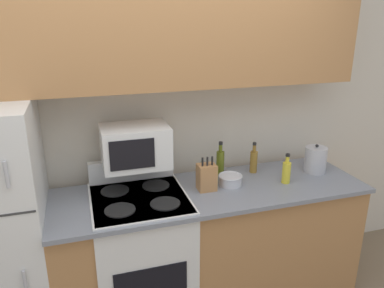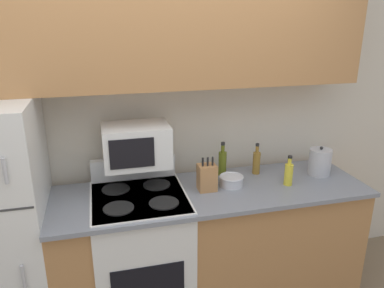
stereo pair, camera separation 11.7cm
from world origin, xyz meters
name	(u,v)px [view 1 (the left image)]	position (x,y,z in m)	size (l,w,h in m)	color
wall_back	(152,128)	(0.00, 0.73, 1.27)	(8.00, 0.05, 2.55)	beige
lower_cabinets	(210,245)	(0.32, 0.32, 0.47)	(2.18, 0.68, 0.93)	#B27A47
upper_cabinets	(154,32)	(0.00, 0.53, 1.97)	(2.83, 0.35, 0.71)	#B27A47
stove	(142,256)	(-0.18, 0.31, 0.48)	(0.63, 0.66, 1.10)	white
microwave	(135,146)	(-0.17, 0.46, 1.24)	(0.44, 0.32, 0.28)	white
knife_block	(207,177)	(0.29, 0.31, 1.02)	(0.12, 0.11, 0.24)	#B27A47
bowl	(230,180)	(0.47, 0.33, 0.97)	(0.17, 0.17, 0.07)	silver
bottle_olive_oil	(220,162)	(0.47, 0.52, 1.03)	(0.06, 0.06, 0.26)	#5B6619
bottle_vinegar	(254,161)	(0.73, 0.49, 1.02)	(0.06, 0.06, 0.24)	olive
bottle_cooking_spray	(286,172)	(0.87, 0.24, 1.02)	(0.06, 0.06, 0.22)	gold
kettle	(315,160)	(1.19, 0.36, 1.03)	(0.16, 0.16, 0.22)	#B7B7BC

